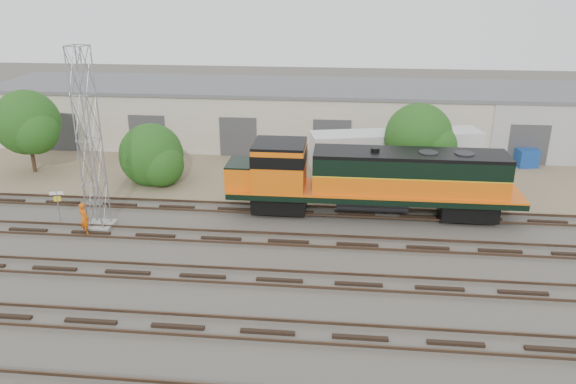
# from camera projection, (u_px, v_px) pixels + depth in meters

# --- Properties ---
(ground) EXTENTS (140.00, 140.00, 0.00)m
(ground) POSITION_uv_depth(u_px,v_px,m) (286.00, 254.00, 31.36)
(ground) COLOR #47423A
(ground) RESTS_ON ground
(dirt_strip) EXTENTS (80.00, 16.00, 0.02)m
(dirt_strip) POSITION_uv_depth(u_px,v_px,m) (305.00, 169.00, 45.29)
(dirt_strip) COLOR #726047
(dirt_strip) RESTS_ON ground
(tracks) EXTENTS (80.00, 20.40, 0.28)m
(tracks) POSITION_uv_depth(u_px,v_px,m) (280.00, 280.00, 28.55)
(tracks) COLOR black
(tracks) RESTS_ON ground
(warehouse) EXTENTS (58.40, 10.40, 5.30)m
(warehouse) POSITION_uv_depth(u_px,v_px,m) (312.00, 114.00, 51.75)
(warehouse) COLOR beige
(warehouse) RESTS_ON ground
(locomotive) EXTENTS (18.62, 3.27, 4.47)m
(locomotive) POSITION_uv_depth(u_px,v_px,m) (368.00, 179.00, 35.58)
(locomotive) COLOR black
(locomotive) RESTS_ON tracks
(signal_tower) EXTENTS (1.62, 1.62, 10.97)m
(signal_tower) POSITION_uv_depth(u_px,v_px,m) (90.00, 144.00, 32.92)
(signal_tower) COLOR gray
(signal_tower) RESTS_ON ground
(sign_post) EXTENTS (0.82, 0.24, 2.05)m
(sign_post) POSITION_uv_depth(u_px,v_px,m) (57.00, 200.00, 35.09)
(sign_post) COLOR gray
(sign_post) RESTS_ON ground
(worker) EXTENTS (0.86, 0.76, 1.99)m
(worker) POSITION_uv_depth(u_px,v_px,m) (84.00, 218.00, 33.57)
(worker) COLOR #D2510B
(worker) RESTS_ON ground
(semi_trailer) EXTENTS (12.87, 5.32, 3.89)m
(semi_trailer) POSITION_uv_depth(u_px,v_px,m) (399.00, 151.00, 41.68)
(semi_trailer) COLOR silver
(semi_trailer) RESTS_ON ground
(dumpster_blue) EXTENTS (1.87, 1.80, 1.50)m
(dumpster_blue) POSITION_uv_depth(u_px,v_px,m) (526.00, 158.00, 45.71)
(dumpster_blue) COLOR navy
(dumpster_blue) RESTS_ON ground
(tree_west) EXTENTS (5.25, 5.00, 6.54)m
(tree_west) POSITION_uv_depth(u_px,v_px,m) (29.00, 125.00, 43.04)
(tree_west) COLOR #382619
(tree_west) RESTS_ON ground
(tree_mid) EXTENTS (4.99, 4.75, 4.75)m
(tree_mid) POSITION_uv_depth(u_px,v_px,m) (154.00, 157.00, 41.66)
(tree_mid) COLOR #382619
(tree_mid) RESTS_ON ground
(tree_east) EXTENTS (4.97, 4.73, 6.39)m
(tree_east) POSITION_uv_depth(u_px,v_px,m) (422.00, 139.00, 39.20)
(tree_east) COLOR #382619
(tree_east) RESTS_ON ground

